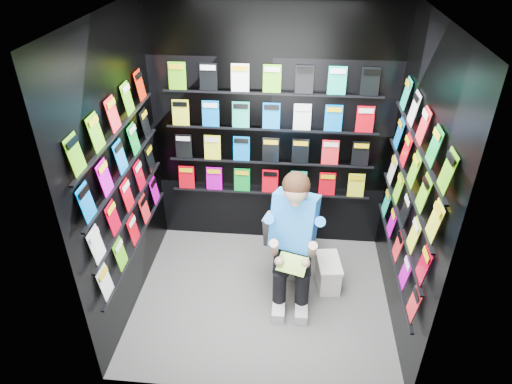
{
  "coord_description": "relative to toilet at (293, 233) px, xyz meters",
  "views": [
    {
      "loc": [
        0.24,
        -3.18,
        3.21
      ],
      "look_at": [
        -0.07,
        0.15,
        1.12
      ],
      "focal_mm": 32.0,
      "sensor_mm": 36.0,
      "label": 1
    }
  ],
  "objects": [
    {
      "name": "reader",
      "position": [
        0.0,
        -0.38,
        0.42
      ],
      "size": [
        0.75,
        0.92,
        1.46
      ],
      "primitive_type": null,
      "rotation": [
        0.0,
        0.0,
        -0.29
      ],
      "color": "blue",
      "rests_on": "toilet"
    },
    {
      "name": "comics_back",
      "position": [
        -0.27,
        0.38,
        0.94
      ],
      "size": [
        2.1,
        0.06,
        1.37
      ],
      "primitive_type": null,
      "color": "red",
      "rests_on": "wall_back"
    },
    {
      "name": "wall_right",
      "position": [
        0.93,
        -0.59,
        0.93
      ],
      "size": [
        0.04,
        2.0,
        2.6
      ],
      "primitive_type": "cube",
      "color": "black",
      "rests_on": "floor"
    },
    {
      "name": "floor",
      "position": [
        -0.27,
        -0.59,
        -0.37
      ],
      "size": [
        2.4,
        2.4,
        0.0
      ],
      "primitive_type": "plane",
      "color": "slate",
      "rests_on": "ground"
    },
    {
      "name": "wall_front",
      "position": [
        -0.27,
        -1.59,
        0.93
      ],
      "size": [
        2.4,
        0.04,
        2.6
      ],
      "primitive_type": "cube",
      "color": "black",
      "rests_on": "floor"
    },
    {
      "name": "wall_left",
      "position": [
        -1.47,
        -0.59,
        0.93
      ],
      "size": [
        0.04,
        2.0,
        2.6
      ],
      "primitive_type": "cube",
      "color": "black",
      "rests_on": "floor"
    },
    {
      "name": "longbox",
      "position": [
        0.36,
        -0.33,
        -0.23
      ],
      "size": [
        0.24,
        0.38,
        0.27
      ],
      "primitive_type": "cube",
      "rotation": [
        0.0,
        0.0,
        0.13
      ],
      "color": "white",
      "rests_on": "floor"
    },
    {
      "name": "held_comic",
      "position": [
        0.0,
        -0.73,
        0.21
      ],
      "size": [
        0.29,
        0.22,
        0.11
      ],
      "primitive_type": "cube",
      "rotation": [
        -0.96,
        0.0,
        -0.29
      ],
      "color": "green",
      "rests_on": "reader"
    },
    {
      "name": "comics_right",
      "position": [
        0.9,
        -0.59,
        0.94
      ],
      "size": [
        0.06,
        1.7,
        1.37
      ],
      "primitive_type": null,
      "color": "red",
      "rests_on": "wall_right"
    },
    {
      "name": "comics_left",
      "position": [
        -1.44,
        -0.59,
        0.94
      ],
      "size": [
        0.06,
        1.7,
        1.37
      ],
      "primitive_type": null,
      "color": "red",
      "rests_on": "wall_left"
    },
    {
      "name": "ceiling",
      "position": [
        -0.27,
        -0.59,
        2.23
      ],
      "size": [
        2.4,
        2.4,
        0.0
      ],
      "primitive_type": "plane",
      "color": "white",
      "rests_on": "floor"
    },
    {
      "name": "wall_back",
      "position": [
        -0.27,
        0.41,
        0.93
      ],
      "size": [
        2.4,
        0.04,
        2.6
      ],
      "primitive_type": "cube",
      "color": "black",
      "rests_on": "floor"
    },
    {
      "name": "toilet",
      "position": [
        0.0,
        0.0,
        0.0
      ],
      "size": [
        0.62,
        0.84,
        0.73
      ],
      "primitive_type": "imported",
      "rotation": [
        0.0,
        0.0,
        2.85
      ],
      "color": "white",
      "rests_on": "floor"
    },
    {
      "name": "longbox_lid",
      "position": [
        0.36,
        -0.33,
        -0.08
      ],
      "size": [
        0.26,
        0.4,
        0.03
      ],
      "primitive_type": "cube",
      "rotation": [
        0.0,
        0.0,
        0.13
      ],
      "color": "white",
      "rests_on": "longbox"
    }
  ]
}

